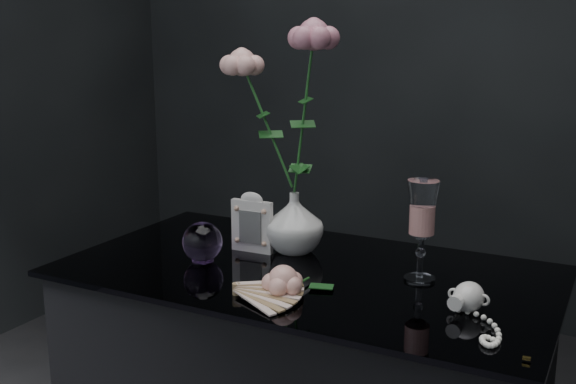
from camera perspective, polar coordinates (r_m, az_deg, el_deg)
The scene contains 8 objects.
vase at distance 1.56m, azimuth 0.53°, elevation -2.60°, with size 0.14×0.14×0.14m, color silver.
wine_glass at distance 1.40m, azimuth 11.24°, elevation -3.27°, with size 0.06×0.06×0.21m, color white, non-canonical shape.
picture_frame at distance 1.57m, azimuth -3.06°, elevation -2.56°, with size 0.11×0.08×0.14m, color silver, non-canonical shape.
paperweight at distance 1.52m, azimuth -7.26°, elevation -4.20°, with size 0.09×0.09×0.09m, color #AF7ECD, non-canonical shape.
paper_fan at distance 1.33m, azimuth -4.39°, elevation -8.09°, with size 0.26×0.21×0.03m, color beige, non-canonical shape.
loose_rose at distance 1.31m, azimuth -0.42°, elevation -7.50°, with size 0.14×0.18×0.06m, color #E4A193, non-canonical shape.
pearl_jar at distance 1.29m, azimuth 15.05°, elevation -8.47°, with size 0.19×0.20×0.06m, color silver, non-canonical shape.
roses at distance 1.52m, azimuth -0.33°, elevation 7.51°, with size 0.26×0.12×0.44m.
Camera 1 is at (0.60, -1.20, 1.25)m, focal length 42.00 mm.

